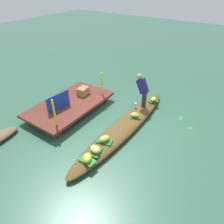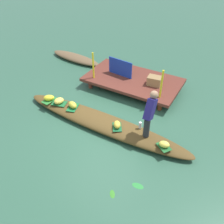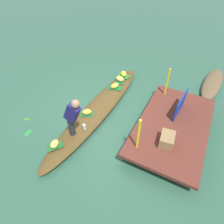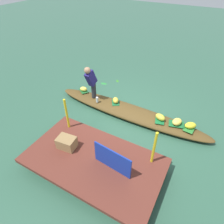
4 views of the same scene
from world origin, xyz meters
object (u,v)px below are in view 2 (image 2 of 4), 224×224
banana_bunch_4 (59,101)px  market_banner (120,68)px  water_bottle (140,125)px  moored_boat (75,58)px  produce_crate (154,81)px  banana_bunch_2 (49,98)px  banana_bunch_1 (164,144)px  banana_bunch_3 (73,105)px  banana_bunch_0 (117,125)px  vendor_person (150,112)px  vendor_boat (103,123)px

banana_bunch_4 → market_banner: (0.86, 2.28, 0.30)m
water_bottle → moored_boat: bearing=146.2°
produce_crate → banana_bunch_2: bearing=-137.4°
banana_bunch_1 → market_banner: size_ratio=0.28×
banana_bunch_3 → market_banner: size_ratio=0.34×
moored_boat → banana_bunch_1: size_ratio=9.14×
banana_bunch_2 → produce_crate: size_ratio=0.72×
banana_bunch_0 → banana_bunch_2: bearing=178.6°
banana_bunch_2 → market_banner: market_banner is taller
banana_bunch_0 → banana_bunch_3: size_ratio=0.85×
moored_boat → banana_bunch_3: banana_bunch_3 is taller
banana_bunch_1 → banana_bunch_2: banana_bunch_2 is taller
banana_bunch_0 → market_banner: market_banner is taller
market_banner → banana_bunch_1: bearing=-38.2°
water_bottle → produce_crate: size_ratio=0.43×
banana_bunch_1 → banana_bunch_2: bearing=178.0°
moored_boat → banana_bunch_2: (1.27, -3.05, 0.24)m
vendor_person → water_bottle: 0.66m
banana_bunch_2 → produce_crate: 3.40m
banana_bunch_3 → banana_bunch_4: (-0.48, -0.04, -0.00)m
moored_boat → banana_bunch_2: size_ratio=7.49×
moored_boat → banana_bunch_1: 5.96m
banana_bunch_0 → produce_crate: produce_crate is taller
vendor_boat → banana_bunch_0: bearing=-9.5°
market_banner → produce_crate: market_banner is taller
banana_bunch_2 → banana_bunch_3: bearing=4.3°
banana_bunch_3 → banana_bunch_4: size_ratio=1.02×
water_bottle → market_banner: market_banner is taller
banana_bunch_2 → vendor_person: vendor_person is taller
banana_bunch_2 → water_bottle: (2.96, 0.21, 0.00)m
banana_bunch_2 → market_banner: (1.23, 2.30, 0.30)m
banana_bunch_2 → market_banner: bearing=61.9°
banana_bunch_2 → water_bottle: 2.97m
banana_bunch_1 → vendor_person: vendor_person is taller
vendor_person → banana_bunch_3: bearing=-178.8°
vendor_boat → banana_bunch_4: 1.55m
moored_boat → banana_bunch_3: bearing=-49.7°
vendor_boat → moored_boat: 4.38m
moored_boat → banana_bunch_1: (5.03, -3.18, 0.23)m
banana_bunch_3 → market_banner: bearing=80.4°
vendor_person → water_bottle: bearing=158.6°
banana_bunch_0 → banana_bunch_3: banana_bunch_3 is taller
vendor_boat → market_banner: (-0.67, 2.27, 0.52)m
vendor_boat → water_bottle: size_ratio=27.97×
banana_bunch_2 → vendor_person: (3.22, 0.11, 0.60)m
vendor_person → banana_bunch_4: bearing=-178.3°
banana_bunch_0 → banana_bunch_4: size_ratio=0.87×
vendor_boat → moored_boat: bearing=137.4°
banana_bunch_2 → vendor_person: bearing=2.0°
produce_crate → banana_bunch_3: bearing=-126.4°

